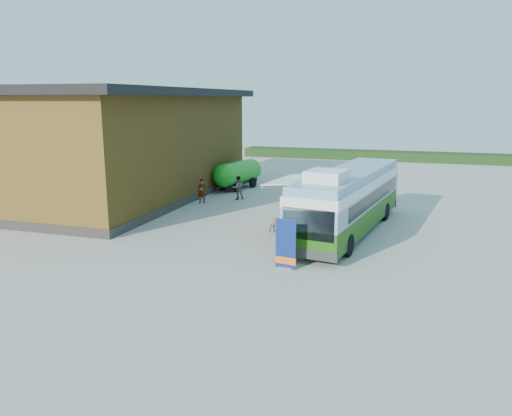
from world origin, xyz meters
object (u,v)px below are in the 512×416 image
(person_a, at_px, (202,191))
(slurry_tanker, at_px, (238,173))
(person_b, at_px, (238,188))
(banner, at_px, (286,248))
(bus, at_px, (349,199))
(picnic_table, at_px, (285,219))

(person_a, bearing_deg, slurry_tanker, 71.83)
(person_a, height_order, person_b, person_a)
(banner, height_order, person_b, banner)
(bus, bearing_deg, slurry_tanker, 142.09)
(picnic_table, bearing_deg, person_b, 122.90)
(bus, height_order, slurry_tanker, bus)
(bus, relative_size, person_b, 7.69)
(person_a, distance_m, person_b, 2.70)
(bus, xyz_separation_m, banner, (-1.67, -6.51, -0.93))
(person_a, distance_m, slurry_tanker, 5.83)
(picnic_table, bearing_deg, bus, 8.11)
(banner, distance_m, person_a, 13.99)
(person_a, bearing_deg, bus, -37.46)
(bus, relative_size, slurry_tanker, 2.18)
(bus, xyz_separation_m, slurry_tanker, (-9.79, 10.34, -0.55))
(picnic_table, bearing_deg, banner, -78.58)
(picnic_table, distance_m, person_b, 8.86)
(banner, relative_size, slurry_tanker, 0.37)
(banner, bearing_deg, bus, 84.23)
(bus, bearing_deg, person_a, 164.76)
(picnic_table, bearing_deg, slurry_tanker, 117.77)
(person_a, height_order, slurry_tanker, slurry_tanker)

